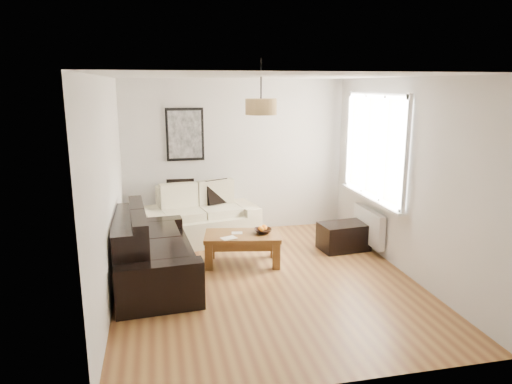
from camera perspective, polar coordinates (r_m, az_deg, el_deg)
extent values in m
plane|color=brown|center=(6.23, 1.19, -10.70)|extent=(4.50, 4.50, 0.00)
cube|color=white|center=(7.39, 13.62, -4.05)|extent=(0.10, 0.90, 0.52)
cylinder|color=tan|center=(6.00, 0.62, 10.41)|extent=(0.40, 0.40, 0.20)
cube|color=black|center=(7.37, 10.67, -5.36)|extent=(0.77, 0.54, 0.42)
cube|color=black|center=(7.74, -9.21, -0.07)|extent=(0.45, 0.15, 0.45)
cube|color=black|center=(7.80, -4.83, 0.02)|extent=(0.43, 0.29, 0.41)
imported|color=black|center=(6.66, 0.87, -4.79)|extent=(0.27, 0.27, 0.06)
sphere|color=orange|center=(6.70, 0.71, -4.60)|extent=(0.08, 0.08, 0.06)
sphere|color=orange|center=(6.76, 1.00, -4.42)|extent=(0.10, 0.10, 0.09)
sphere|color=orange|center=(6.74, 0.56, -4.48)|extent=(0.08, 0.08, 0.07)
cube|color=silver|center=(6.46, -3.36, -5.64)|extent=(0.24, 0.20, 0.01)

